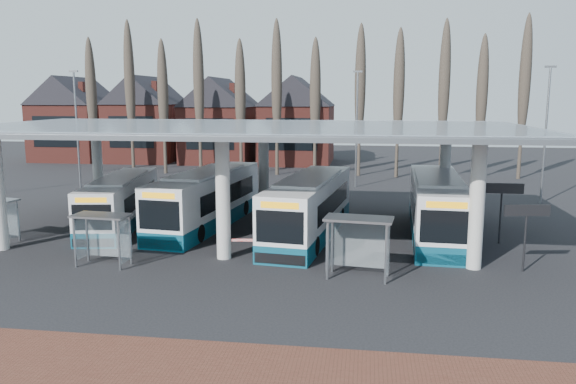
# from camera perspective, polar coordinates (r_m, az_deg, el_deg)

# --- Properties ---
(ground) EXTENTS (140.00, 140.00, 0.00)m
(ground) POSITION_cam_1_polar(r_m,az_deg,el_deg) (26.02, -7.89, -8.21)
(ground) COLOR black
(ground) RESTS_ON ground
(station_canopy) EXTENTS (32.00, 16.00, 6.34)m
(station_canopy) POSITION_cam_1_polar(r_m,az_deg,el_deg) (32.62, -4.28, 5.65)
(station_canopy) COLOR silver
(station_canopy) RESTS_ON ground
(poplar_row) EXTENTS (45.10, 1.10, 14.50)m
(poplar_row) POSITION_cam_1_polar(r_m,az_deg,el_deg) (57.23, 1.07, 10.48)
(poplar_row) COLOR #473D33
(poplar_row) RESTS_ON ground
(townhouse_row) EXTENTS (36.80, 10.30, 12.25)m
(townhouse_row) POSITION_cam_1_polar(r_m,az_deg,el_deg) (71.52, -10.59, 7.87)
(townhouse_row) COLOR maroon
(townhouse_row) RESTS_ON ground
(lamp_post_a) EXTENTS (0.80, 0.16, 10.17)m
(lamp_post_a) POSITION_cam_1_polar(r_m,az_deg,el_deg) (52.20, -20.65, 6.17)
(lamp_post_a) COLOR slate
(lamp_post_a) RESTS_ON ground
(lamp_post_b) EXTENTS (0.80, 0.16, 10.17)m
(lamp_post_b) POSITION_cam_1_polar(r_m,az_deg,el_deg) (49.88, 6.98, 6.58)
(lamp_post_b) COLOR slate
(lamp_post_b) RESTS_ON ground
(lamp_post_c) EXTENTS (0.80, 0.16, 10.17)m
(lamp_post_c) POSITION_cam_1_polar(r_m,az_deg,el_deg) (45.79, 24.71, 5.51)
(lamp_post_c) COLOR slate
(lamp_post_c) RESTS_ON ground
(bus_0) EXTENTS (4.16, 11.32, 3.08)m
(bus_0) POSITION_cam_1_polar(r_m,az_deg,el_deg) (36.45, -16.63, -1.01)
(bus_0) COLOR white
(bus_0) RESTS_ON ground
(bus_1) EXTENTS (4.14, 12.64, 3.45)m
(bus_1) POSITION_cam_1_polar(r_m,az_deg,el_deg) (35.27, -8.20, -0.77)
(bus_1) COLOR white
(bus_1) RESTS_ON ground
(bus_2) EXTENTS (4.19, 12.70, 3.47)m
(bus_2) POSITION_cam_1_polar(r_m,az_deg,el_deg) (32.31, 2.22, -1.61)
(bus_2) COLOR white
(bus_2) RESTS_ON ground
(bus_3) EXTENTS (3.34, 12.71, 3.50)m
(bus_3) POSITION_cam_1_polar(r_m,az_deg,el_deg) (33.50, 14.84, -1.50)
(bus_3) COLOR white
(bus_3) RESTS_ON ground
(shelter_1) EXTENTS (2.77, 1.54, 2.48)m
(shelter_1) POSITION_cam_1_polar(r_m,az_deg,el_deg) (28.03, -18.23, -3.49)
(shelter_1) COLOR gray
(shelter_1) RESTS_ON ground
(shelter_2) EXTENTS (3.11, 1.82, 2.74)m
(shelter_2) POSITION_cam_1_polar(r_m,az_deg,el_deg) (25.00, 7.22, -4.19)
(shelter_2) COLOR gray
(shelter_2) RESTS_ON ground
(info_sign_0) EXTENTS (2.09, 0.47, 3.13)m
(info_sign_0) POSITION_cam_1_polar(r_m,az_deg,el_deg) (27.61, 23.09, -2.22)
(info_sign_0) COLOR black
(info_sign_0) RESTS_ON ground
(info_sign_1) EXTENTS (2.24, 0.13, 3.34)m
(info_sign_1) POSITION_cam_1_polar(r_m,az_deg,el_deg) (32.45, 20.90, -0.10)
(info_sign_1) COLOR black
(info_sign_1) RESTS_ON ground
(barrier) EXTENTS (2.42, 0.79, 1.21)m
(barrier) POSITION_cam_1_polar(r_m,az_deg,el_deg) (27.60, -3.17, -5.05)
(barrier) COLOR black
(barrier) RESTS_ON ground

